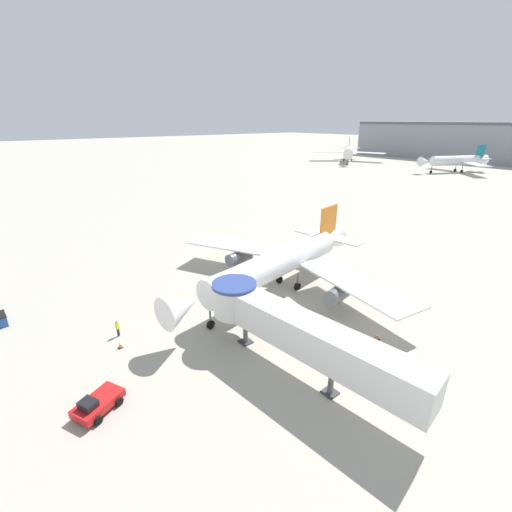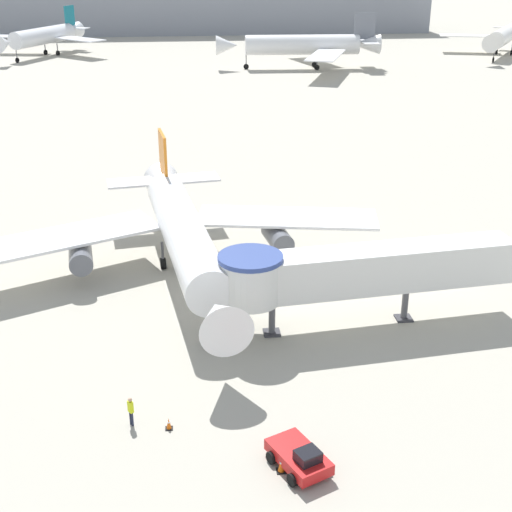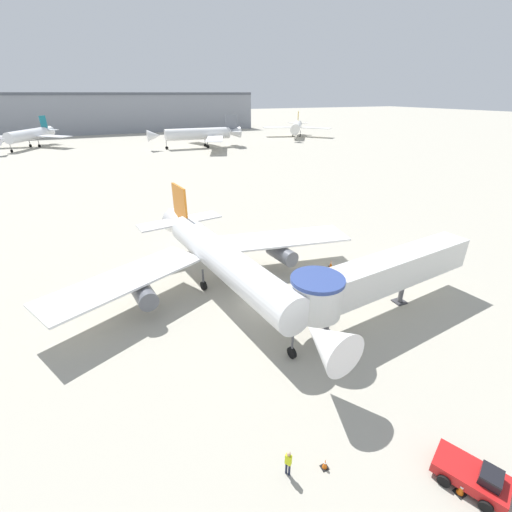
# 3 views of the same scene
# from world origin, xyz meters

# --- Properties ---
(ground_plane) EXTENTS (800.00, 800.00, 0.00)m
(ground_plane) POSITION_xyz_m (0.00, 0.00, 0.00)
(ground_plane) COLOR #A8A393
(main_airplane) EXTENTS (32.29, 29.10, 8.71)m
(main_airplane) POSITION_xyz_m (-1.96, 3.30, 3.70)
(main_airplane) COLOR white
(main_airplane) RESTS_ON ground_plane
(jet_bridge) EXTENTS (19.84, 5.37, 5.71)m
(jet_bridge) POSITION_xyz_m (8.67, -5.63, 4.03)
(jet_bridge) COLOR silver
(jet_bridge) RESTS_ON ground_plane
(pushback_tug_red) EXTENTS (3.12, 3.85, 1.46)m
(pushback_tug_red) POSITION_xyz_m (3.37, -19.36, 0.66)
(pushback_tug_red) COLOR red
(pushback_tug_red) RESTS_ON ground_plane
(traffic_cone_near_nose) EXTENTS (0.39, 0.39, 0.65)m
(traffic_cone_near_nose) POSITION_xyz_m (-2.97, -15.63, 0.31)
(traffic_cone_near_nose) COLOR black
(traffic_cone_near_nose) RESTS_ON ground_plane
(traffic_cone_starboard_wing) EXTENTS (0.46, 0.46, 0.77)m
(traffic_cone_starboard_wing) POSITION_xyz_m (11.20, 3.73, 0.37)
(traffic_cone_starboard_wing) COLOR black
(traffic_cone_starboard_wing) RESTS_ON ground_plane
(traffic_cone_apron_front) EXTENTS (0.49, 0.49, 0.81)m
(traffic_cone_apron_front) POSITION_xyz_m (2.47, -19.50, 0.39)
(traffic_cone_apron_front) COLOR black
(traffic_cone_apron_front) RESTS_ON ground_plane
(ground_crew_marshaller) EXTENTS (0.34, 0.38, 1.71)m
(ground_crew_marshaller) POSITION_xyz_m (-4.94, -15.10, 0.99)
(ground_crew_marshaller) COLOR #1E2338
(ground_crew_marshaller) RESTS_ON ground_plane
(background_jet_gray_tail) EXTENTS (33.72, 38.19, 10.98)m
(background_jet_gray_tail) POSITION_xyz_m (23.91, 102.04, 4.80)
(background_jet_gray_tail) COLOR white
(background_jet_gray_tail) RESTS_ON ground_plane
(background_jet_gold_tail) EXTENTS (27.49, 28.67, 10.30)m
(background_jet_gold_tail) POSITION_xyz_m (72.33, 116.04, 4.53)
(background_jet_gold_tail) COLOR white
(background_jet_gold_tail) RESTS_ON ground_plane
(background_jet_teal_tail) EXTENTS (27.06, 28.75, 10.35)m
(background_jet_teal_tail) POSITION_xyz_m (-32.32, 126.22, 4.55)
(background_jet_teal_tail) COLOR silver
(background_jet_teal_tail) RESTS_ON ground_plane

